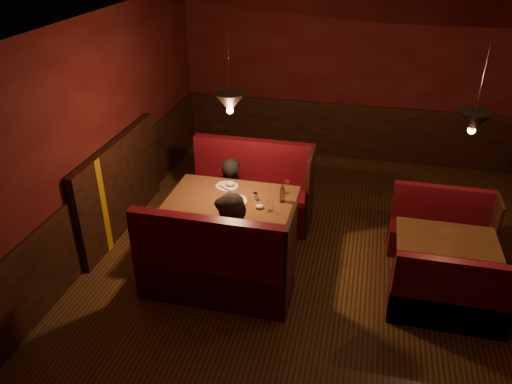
% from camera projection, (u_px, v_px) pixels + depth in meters
% --- Properties ---
extents(room, '(6.02, 7.02, 2.92)m').
position_uv_depth(room, '(311.00, 194.00, 5.77)').
color(room, '#472A0E').
rests_on(room, ground).
extents(main_table, '(1.56, 0.95, 1.09)m').
position_uv_depth(main_table, '(234.00, 211.00, 6.23)').
color(main_table, '#4F3217').
rests_on(main_table, ground).
extents(main_bench_far, '(1.72, 0.61, 1.17)m').
position_uv_depth(main_bench_far, '(252.00, 196.00, 7.11)').
color(main_bench_far, '#520F15').
rests_on(main_bench_far, ground).
extents(main_bench_near, '(1.72, 0.61, 1.17)m').
position_uv_depth(main_bench_near, '(215.00, 271.00, 5.60)').
color(main_bench_near, '#520F15').
rests_on(main_bench_near, ground).
extents(second_table, '(1.13, 0.72, 0.64)m').
position_uv_depth(second_table, '(445.00, 250.00, 5.79)').
color(second_table, '#4F3217').
rests_on(second_table, ground).
extents(second_bench_far, '(1.25, 0.47, 0.89)m').
position_uv_depth(second_bench_far, '(439.00, 233.00, 6.45)').
color(second_bench_far, '#520F15').
rests_on(second_bench_far, ground).
extents(second_bench_near, '(1.25, 0.47, 0.89)m').
position_uv_depth(second_bench_near, '(450.00, 301.00, 5.30)').
color(second_bench_near, '#520F15').
rests_on(second_bench_near, ground).
extents(diner_a, '(0.57, 0.42, 1.42)m').
position_uv_depth(diner_a, '(231.00, 182.00, 6.77)').
color(diner_a, black).
rests_on(diner_a, ground).
extents(diner_b, '(0.94, 0.84, 1.59)m').
position_uv_depth(diner_b, '(233.00, 232.00, 5.53)').
color(diner_b, '#302A23').
rests_on(diner_b, ground).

